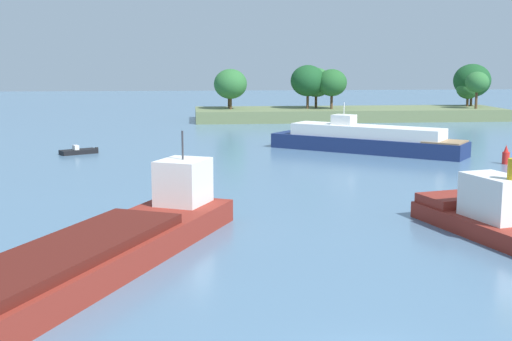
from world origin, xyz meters
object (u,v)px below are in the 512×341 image
(tugboat, at_px, (488,214))
(cargo_barge, at_px, (34,280))
(fishing_skiff, at_px, (79,151))
(channel_buoy_red, at_px, (506,156))
(white_riverboat, at_px, (366,140))

(tugboat, distance_m, cargo_barge, 26.12)
(tugboat, bearing_deg, fishing_skiff, 128.75)
(tugboat, xyz_separation_m, channel_buoy_red, (13.45, 26.06, -0.40))
(white_riverboat, xyz_separation_m, fishing_skiff, (-31.89, 1.45, -1.11))
(white_riverboat, height_order, cargo_barge, cargo_barge)
(white_riverboat, relative_size, cargo_barge, 0.60)
(white_riverboat, height_order, fishing_skiff, white_riverboat)
(fishing_skiff, distance_m, cargo_barge, 47.12)
(cargo_barge, relative_size, channel_buoy_red, 17.86)
(tugboat, distance_m, white_riverboat, 36.02)
(white_riverboat, bearing_deg, cargo_barge, -120.08)
(tugboat, distance_m, channel_buoy_red, 29.33)
(white_riverboat, height_order, channel_buoy_red, white_riverboat)
(white_riverboat, distance_m, cargo_barge, 52.37)
(tugboat, relative_size, channel_buoy_red, 6.28)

